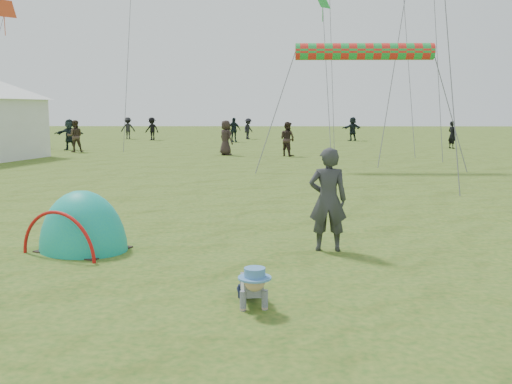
{
  "coord_description": "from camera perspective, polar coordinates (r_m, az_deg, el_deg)",
  "views": [
    {
      "loc": [
        0.82,
        -6.33,
        2.31
      ],
      "look_at": [
        0.68,
        2.64,
        1.0
      ],
      "focal_mm": 40.0,
      "sensor_mm": 36.0,
      "label": 1
    }
  ],
  "objects": [
    {
      "name": "ground",
      "position": [
        6.79,
        -6.22,
        -11.66
      ],
      "size": [
        140.0,
        140.0,
        0.0
      ],
      "primitive_type": "plane",
      "color": "#285519"
    },
    {
      "name": "crawling_toddler",
      "position": [
        6.79,
        -0.35,
        -9.22
      ],
      "size": [
        0.59,
        0.76,
        0.53
      ],
      "primitive_type": null,
      "rotation": [
        0.0,
        0.0,
        0.15
      ],
      "color": "black",
      "rests_on": "ground"
    },
    {
      "name": "popup_tent",
      "position": [
        9.9,
        -16.85,
        -5.55
      ],
      "size": [
        1.92,
        1.79,
        1.99
      ],
      "primitive_type": "ellipsoid",
      "rotation": [
        0.0,
        0.0,
        -0.44
      ],
      "color": "#0C969F",
      "rests_on": "ground"
    },
    {
      "name": "standing_adult",
      "position": [
        9.34,
        7.2,
        -0.75
      ],
      "size": [
        0.64,
        0.43,
        1.7
      ],
      "primitive_type": "imported",
      "rotation": [
        0.0,
        0.0,
        3.1
      ],
      "color": "#2F3034",
      "rests_on": "ground"
    },
    {
      "name": "crowd_person_1",
      "position": [
        28.04,
        3.15,
        5.31
      ],
      "size": [
        1.03,
        1.02,
        1.68
      ],
      "primitive_type": "imported",
      "rotation": [
        0.0,
        0.0,
        2.41
      ],
      "color": "#312420",
      "rests_on": "ground"
    },
    {
      "name": "crowd_person_3",
      "position": [
        43.81,
        -0.78,
        6.35
      ],
      "size": [
        1.01,
        1.18,
        1.58
      ],
      "primitive_type": "imported",
      "rotation": [
        0.0,
        0.0,
        1.06
      ],
      "color": "black",
      "rests_on": "ground"
    },
    {
      "name": "crowd_person_5",
      "position": [
        33.82,
        -18.14,
        5.48
      ],
      "size": [
        1.63,
        0.58,
        1.74
      ],
      "primitive_type": "imported",
      "rotation": [
        0.0,
        0.0,
        0.04
      ],
      "color": "black",
      "rests_on": "ground"
    },
    {
      "name": "crowd_person_6",
      "position": [
        35.37,
        19.02,
        5.43
      ],
      "size": [
        0.59,
        0.69,
        1.59
      ],
      "primitive_type": "imported",
      "rotation": [
        0.0,
        0.0,
        1.99
      ],
      "color": "black",
      "rests_on": "ground"
    },
    {
      "name": "crowd_person_9",
      "position": [
        45.14,
        -12.68,
        6.25
      ],
      "size": [
        1.17,
        0.82,
        1.65
      ],
      "primitive_type": "imported",
      "rotation": [
        0.0,
        0.0,
        3.34
      ],
      "color": "black",
      "rests_on": "ground"
    },
    {
      "name": "crowd_person_10",
      "position": [
        28.7,
        -3.04,
        5.44
      ],
      "size": [
        0.97,
        1.01,
        1.74
      ],
      "primitive_type": "imported",
      "rotation": [
        0.0,
        0.0,
        2.26
      ],
      "color": "#2B201E",
      "rests_on": "ground"
    },
    {
      "name": "crowd_person_11",
      "position": [
        42.18,
        9.63,
        6.25
      ],
      "size": [
        1.65,
        1.2,
        1.72
      ],
      "primitive_type": "imported",
      "rotation": [
        0.0,
        0.0,
        3.63
      ],
      "color": "black",
      "rests_on": "ground"
    },
    {
      "name": "crowd_person_13",
      "position": [
        32.12,
        -17.65,
        5.34
      ],
      "size": [
        0.98,
        0.86,
        1.71
      ],
      "primitive_type": "imported",
      "rotation": [
        0.0,
        0.0,
        3.44
      ],
      "color": "#3D3025",
      "rests_on": "ground"
    },
    {
      "name": "crowd_person_14",
      "position": [
        39.91,
        -2.25,
        6.23
      ],
      "size": [
        1.08,
        0.77,
        1.7
      ],
      "primitive_type": "imported",
      "rotation": [
        0.0,
        0.0,
        0.41
      ],
      "color": "black",
      "rests_on": "ground"
    },
    {
      "name": "crowd_person_15",
      "position": [
        43.04,
        -10.36,
        6.24
      ],
      "size": [
        1.23,
        0.94,
        1.67
      ],
      "primitive_type": "imported",
      "rotation": [
        0.0,
        0.0,
        5.95
      ],
      "color": "black",
      "rests_on": "ground"
    },
    {
      "name": "crowd_person_16",
      "position": [
        35.63,
        -20.69,
        5.39
      ],
      "size": [
        0.9,
        0.94,
        1.62
      ],
      "primitive_type": "imported",
      "rotation": [
        0.0,
        0.0,
        0.88
      ],
      "color": "#2D1F1C",
      "rests_on": "ground"
    },
    {
      "name": "rainbow_tube_kite",
      "position": [
        22.82,
        10.77,
        13.63
      ],
      "size": [
        5.27,
        0.64,
        0.64
      ],
      "primitive_type": "cylinder",
      "rotation": [
        0.0,
        1.57,
        0.0
      ],
      "color": "red"
    },
    {
      "name": "diamond_kite_3",
      "position": [
        30.1,
        6.71,
        18.4
      ],
      "size": [
        0.82,
        0.82,
        0.67
      ],
      "primitive_type": "plane",
      "rotation": [
        1.05,
        0.0,
        0.79
      ],
      "color": "green"
    },
    {
      "name": "diamond_kite_7",
      "position": [
        33.94,
        -23.92,
        16.45
      ],
      "size": [
        1.18,
        1.18,
        0.96
      ],
      "primitive_type": "plane",
      "rotation": [
        1.05,
        0.0,
        0.79
      ],
      "color": "#D14218"
    }
  ]
}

